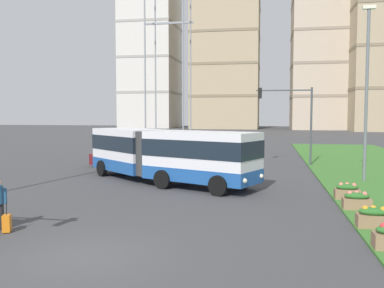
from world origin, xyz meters
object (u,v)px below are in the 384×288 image
Objects in this scene: car_maroon_sedan at (121,156)px; rolling_suitcase at (7,223)px; flower_planter_3 at (347,191)px; articulated_bus at (164,154)px; streetlight_median at (367,87)px; flower_planter_1 at (374,217)px; apartment_tower_westcentre at (226,37)px; traffic_light_far_right at (292,112)px; apartment_tower_west at (151,61)px; apartment_tower_centre at (328,51)px; flower_planter_2 at (357,201)px.

rolling_suitcase is at bearing -81.95° from car_maroon_sedan.
articulated_bus is at bearing 160.59° from flower_planter_3.
streetlight_median reaches higher than flower_planter_3.
car_maroon_sedan is 4.08× the size of flower_planter_1.
apartment_tower_westcentre is (-6.18, 94.35, 23.76)m from articulated_bus.
articulated_bus is 1.88× the size of traffic_light_far_right.
traffic_light_far_right is at bearing 63.23° from rolling_suitcase.
traffic_light_far_right is 8.28m from streetlight_median.
apartment_tower_westcentre is (22.85, -3.46, 5.66)m from apartment_tower_west.
apartment_tower_west is 0.97× the size of apartment_tower_centre.
streetlight_median is (1.90, 10.40, 5.02)m from flower_planter_1.
apartment_tower_westcentre reaches higher than car_maroon_sedan.
flower_planter_3 is 0.11× the size of streetlight_median.
apartment_tower_westcentre is 27.65m from apartment_tower_centre.
articulated_bus is 10.14× the size of flower_planter_1.
car_maroon_sedan is 4.08× the size of flower_planter_3.
apartment_tower_west reaches higher than flower_planter_3.
apartment_tower_westcentre is (-3.58, 105.08, 25.10)m from rolling_suitcase.
articulated_bus is at bearing 76.33° from rolling_suitcase.
apartment_tower_west is (-38.44, 101.13, 19.32)m from flower_planter_3.
flower_planter_2 is at bearing -103.96° from streetlight_median.
streetlight_median is (13.91, 12.96, 5.13)m from rolling_suitcase.
apartment_tower_west is at bearing 110.81° from flower_planter_3.
articulated_bus is 0.28× the size of apartment_tower_west.
apartment_tower_westcentre is (-15.58, 99.76, 24.99)m from flower_planter_2.
apartment_tower_west is at bearing 109.94° from flower_planter_1.
streetlight_median reaches higher than flower_planter_2.
apartment_tower_westcentre reaches higher than articulated_bus.
streetlight_median is at bearing 42.98° from rolling_suitcase.
traffic_light_far_right is at bearing 12.36° from car_maroon_sedan.
flower_planter_3 is at bearing -96.89° from apartment_tower_centre.
traffic_light_far_right is (-1.79, 17.69, 3.68)m from flower_planter_1.
apartment_tower_west is at bearing 106.53° from articulated_bus.
apartment_tower_centre is at bearing -7.18° from apartment_tower_west.
articulated_bus reaches higher than rolling_suitcase.
traffic_light_far_right reaches higher than flower_planter_3.
flower_planter_2 is 9.34m from streetlight_median.
flower_planter_1 is 18.16m from traffic_light_far_right.
flower_planter_3 is 13.48m from traffic_light_far_right.
flower_planter_2 is (0.00, 2.76, 0.00)m from flower_planter_1.
apartment_tower_centre reaches higher than rolling_suitcase.
rolling_suitcase reaches higher than flower_planter_3.
streetlight_median is (16.38, -4.51, 4.69)m from car_maroon_sedan.
articulated_bus reaches higher than flower_planter_3.
car_maroon_sedan is 91.02m from apartment_tower_westcentre.
apartment_tower_westcentre is at bearing 90.72° from car_maroon_sedan.
streetlight_median is at bearing 76.04° from flower_planter_2.
articulated_bus is at bearing -102.84° from apartment_tower_centre.
apartment_tower_westcentre is (-15.58, 97.67, 24.99)m from flower_planter_3.
traffic_light_far_right is at bearing 97.95° from flower_planter_3.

